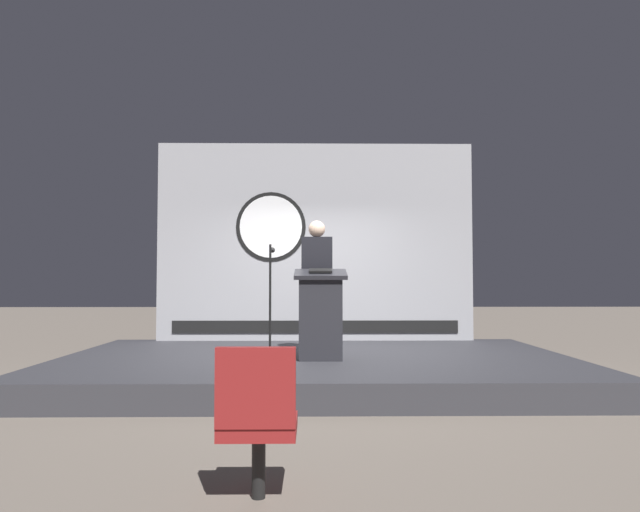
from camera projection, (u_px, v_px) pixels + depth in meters
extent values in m
plane|color=#6B6056|center=(316.00, 379.00, 7.25)|extent=(40.00, 40.00, 0.00)
cube|color=#333338|center=(316.00, 367.00, 7.25)|extent=(6.40, 4.00, 0.30)
cube|color=#9E9EA3|center=(315.00, 242.00, 9.18)|extent=(5.07, 0.10, 3.18)
cylinder|color=black|center=(271.00, 227.00, 9.12)|extent=(1.12, 0.02, 1.12)
cylinder|color=white|center=(271.00, 227.00, 9.12)|extent=(1.00, 0.02, 1.00)
cube|color=black|center=(315.00, 327.00, 9.06)|extent=(4.56, 0.02, 0.20)
cube|color=#26262B|center=(320.00, 318.00, 6.93)|extent=(0.52, 0.40, 1.01)
cube|color=#26262B|center=(320.00, 274.00, 6.96)|extent=(0.64, 0.50, 0.14)
cube|color=black|center=(320.00, 270.00, 6.94)|extent=(0.28, 0.20, 0.06)
cylinder|color=black|center=(317.00, 321.00, 7.41)|extent=(0.26, 0.26, 0.85)
cube|color=black|center=(317.00, 263.00, 7.44)|extent=(0.40, 0.24, 0.67)
sphere|color=beige|center=(317.00, 229.00, 7.46)|extent=(0.22, 0.22, 0.22)
cylinder|color=black|center=(270.00, 360.00, 6.75)|extent=(0.24, 0.24, 0.02)
cylinder|color=black|center=(270.00, 302.00, 6.78)|extent=(0.03, 0.03, 1.39)
cylinder|color=black|center=(271.00, 249.00, 6.98)|extent=(0.02, 0.33, 0.02)
sphere|color=#262626|center=(272.00, 250.00, 7.14)|extent=(0.07, 0.07, 0.07)
cylinder|color=black|center=(259.00, 465.00, 3.29)|extent=(0.08, 0.08, 0.37)
cube|color=maroon|center=(259.00, 426.00, 3.30)|extent=(0.44, 0.44, 0.08)
cube|color=maroon|center=(256.00, 387.00, 3.11)|extent=(0.44, 0.06, 0.44)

